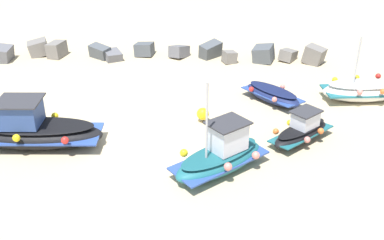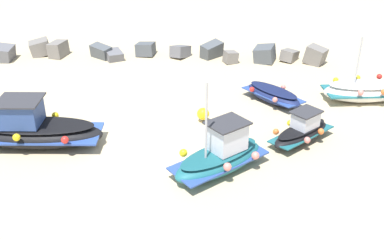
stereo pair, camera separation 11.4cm
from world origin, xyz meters
name	(u,v)px [view 2 (the right image)]	position (x,y,z in m)	size (l,w,h in m)	color
ground_plane	(146,129)	(0.00, 0.00, 0.00)	(50.71, 50.71, 0.00)	#C6B289
fishing_boat_0	(35,130)	(-4.23, -1.41, 0.68)	(5.18, 2.24, 2.00)	black
fishing_boat_1	(302,131)	(6.42, -0.95, 0.47)	(3.03, 2.82, 1.37)	black
fishing_boat_3	(221,155)	(3.05, -3.12, 0.63)	(3.88, 3.50, 3.67)	#1E6670
fishing_boat_4	(273,95)	(5.81, 2.87, 0.37)	(3.00, 3.21, 0.76)	navy
fishing_boat_5	(364,91)	(10.19, 3.10, 0.51)	(3.99, 2.18, 3.20)	white
breakwater_rocks	(146,52)	(-0.94, 8.96, 0.41)	(20.08, 3.01, 1.24)	slate
mooring_buoy_0	(203,114)	(2.44, 0.71, 0.38)	(0.54, 0.54, 0.65)	#3F3F42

